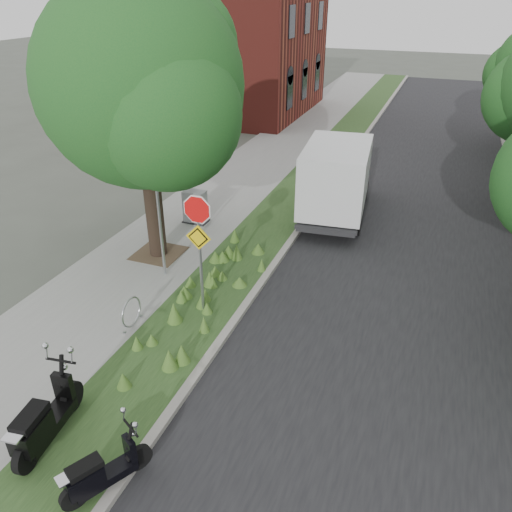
{
  "coord_description": "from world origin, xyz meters",
  "views": [
    {
      "loc": [
        3.56,
        -8.66,
        7.37
      ],
      "look_at": [
        -0.39,
        1.69,
        1.3
      ],
      "focal_mm": 35.0,
      "sensor_mm": 36.0,
      "label": 1
    }
  ],
  "objects_px": {
    "scooter_far": "(96,477)",
    "utility_cabinet": "(195,207)",
    "sign_assembly": "(198,231)",
    "scooter_near": "(41,427)",
    "box_truck": "(337,176)"
  },
  "relations": [
    {
      "from": "sign_assembly",
      "to": "scooter_far",
      "type": "bearing_deg",
      "value": -82.22
    },
    {
      "from": "sign_assembly",
      "to": "utility_cabinet",
      "type": "distance_m",
      "value": 5.63
    },
    {
      "from": "scooter_far",
      "to": "box_truck",
      "type": "xyz_separation_m",
      "value": [
        0.99,
        12.42,
        1.01
      ]
    },
    {
      "from": "box_truck",
      "to": "scooter_near",
      "type": "bearing_deg",
      "value": -101.52
    },
    {
      "from": "sign_assembly",
      "to": "scooter_near",
      "type": "distance_m",
      "value": 5.16
    },
    {
      "from": "box_truck",
      "to": "utility_cabinet",
      "type": "xyz_separation_m",
      "value": [
        -4.29,
        -2.48,
        -0.85
      ]
    },
    {
      "from": "sign_assembly",
      "to": "box_truck",
      "type": "xyz_separation_m",
      "value": [
        1.7,
        7.19,
        -0.82
      ]
    },
    {
      "from": "scooter_far",
      "to": "utility_cabinet",
      "type": "xyz_separation_m",
      "value": [
        -3.31,
        9.94,
        0.17
      ]
    },
    {
      "from": "scooter_far",
      "to": "box_truck",
      "type": "height_order",
      "value": "box_truck"
    },
    {
      "from": "scooter_far",
      "to": "utility_cabinet",
      "type": "bearing_deg",
      "value": 108.39
    },
    {
      "from": "utility_cabinet",
      "to": "box_truck",
      "type": "bearing_deg",
      "value": 30.0
    },
    {
      "from": "scooter_near",
      "to": "box_truck",
      "type": "relative_size",
      "value": 0.38
    },
    {
      "from": "utility_cabinet",
      "to": "sign_assembly",
      "type": "bearing_deg",
      "value": -61.18
    },
    {
      "from": "scooter_near",
      "to": "utility_cabinet",
      "type": "height_order",
      "value": "utility_cabinet"
    },
    {
      "from": "scooter_near",
      "to": "scooter_far",
      "type": "xyz_separation_m",
      "value": [
        1.46,
        -0.43,
        -0.1
      ]
    }
  ]
}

